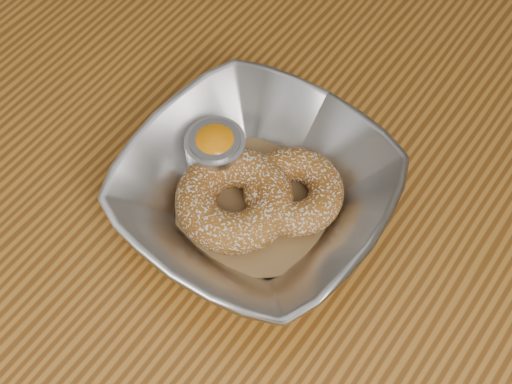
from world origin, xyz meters
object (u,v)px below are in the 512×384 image
Objects in this scene: serving_bowl at (256,193)px; donut_front at (234,200)px; ramekin at (216,152)px; donut_back at (294,191)px; table at (287,280)px.

serving_bowl is 0.02m from donut_front.
ramekin reaches higher than serving_bowl.
serving_bowl is at bearing -138.11° from donut_back.
ramekin is (-0.04, 0.03, 0.01)m from donut_front.
donut_front is at bearing -164.11° from table.
donut_front is 0.05m from ramekin.
donut_back is at bearing 47.26° from donut_front.
table is at bearing -57.88° from donut_back.
serving_bowl is (-0.04, 0.00, 0.13)m from table.
donut_front is at bearing -132.74° from donut_back.
serving_bowl is 4.24× the size of ramekin.
donut_back is 0.08m from ramekin.
serving_bowl is at bearing 177.03° from table.
donut_front is at bearing -33.53° from ramekin.
donut_back is at bearing 41.89° from serving_bowl.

